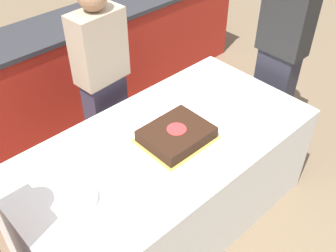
{
  "coord_description": "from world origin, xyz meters",
  "views": [
    {
      "loc": [
        -1.24,
        -1.36,
        2.41
      ],
      "look_at": [
        0.03,
        0.0,
        0.86
      ],
      "focal_mm": 42.0,
      "sensor_mm": 36.0,
      "label": 1
    }
  ],
  "objects": [
    {
      "name": "cake",
      "position": [
        0.06,
        -0.04,
        0.8
      ],
      "size": [
        0.45,
        0.37,
        0.09
      ],
      "color": "gold",
      "rests_on": "dining_table"
    },
    {
      "name": "person_seated_right",
      "position": [
        1.21,
        0.0,
        0.91
      ],
      "size": [
        0.21,
        0.36,
        1.73
      ],
      "rotation": [
        0.0,
        0.0,
        -1.57
      ],
      "color": "#282833",
      "rests_on": "ground_plane"
    },
    {
      "name": "person_cutting_cake",
      "position": [
        0.06,
        0.73,
        0.8
      ],
      "size": [
        0.39,
        0.23,
        1.56
      ],
      "rotation": [
        0.0,
        0.0,
        -3.06
      ],
      "color": "#383347",
      "rests_on": "ground_plane"
    },
    {
      "name": "back_counter",
      "position": [
        0.0,
        1.58,
        0.46
      ],
      "size": [
        4.4,
        0.58,
        0.92
      ],
      "color": "#A82319",
      "rests_on": "ground_plane"
    },
    {
      "name": "side_plate_near_cake",
      "position": [
        0.09,
        0.29,
        0.76
      ],
      "size": [
        0.21,
        0.21,
        0.0
      ],
      "color": "white",
      "rests_on": "dining_table"
    },
    {
      "name": "plate_stack",
      "position": [
        -0.66,
        -0.05,
        0.78
      ],
      "size": [
        0.19,
        0.19,
        0.04
      ],
      "color": "white",
      "rests_on": "dining_table"
    },
    {
      "name": "dining_table",
      "position": [
        0.0,
        0.0,
        0.38
      ],
      "size": [
        1.99,
        1.02,
        0.76
      ],
      "color": "silver",
      "rests_on": "ground_plane"
    },
    {
      "name": "utensil_pile",
      "position": [
        0.05,
        -0.37,
        0.77
      ],
      "size": [
        0.13,
        0.12,
        0.02
      ],
      "color": "white",
      "rests_on": "dining_table"
    },
    {
      "name": "ground_plane",
      "position": [
        0.0,
        0.0,
        0.0
      ],
      "size": [
        14.0,
        14.0,
        0.0
      ],
      "primitive_type": "plane",
      "color": "#7A664C"
    }
  ]
}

